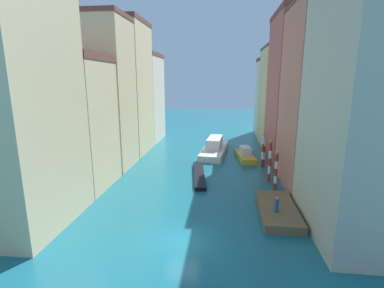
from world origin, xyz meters
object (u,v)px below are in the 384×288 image
object	(u,v)px
mooring_pole_0	(276,170)
mooring_pole_2	(269,158)
mooring_pole_4	(264,151)
vaporetto_white	(215,148)
mooring_pole_1	(270,160)
waterfront_dock	(277,210)
mooring_pole_3	(263,150)
gondola_black	(199,175)
person_on_dock	(277,205)
motorboat_0	(245,155)

from	to	relation	value
mooring_pole_0	mooring_pole_2	world-z (taller)	mooring_pole_0
mooring_pole_4	vaporetto_white	world-z (taller)	mooring_pole_4
mooring_pole_1	mooring_pole_2	xyz separation A→B (m)	(0.41, 2.89, -0.49)
waterfront_dock	mooring_pole_3	world-z (taller)	mooring_pole_3
mooring_pole_0	mooring_pole_3	xyz separation A→B (m)	(-0.27, 8.87, 0.09)
mooring_pole_2	mooring_pole_4	bearing A→B (deg)	95.48
mooring_pole_0	vaporetto_white	bearing A→B (deg)	114.86
mooring_pole_0	vaporetto_white	distance (m)	17.24
mooring_pole_0	gondola_black	world-z (taller)	mooring_pole_0
person_on_dock	mooring_pole_0	bearing A→B (deg)	81.11
mooring_pole_1	vaporetto_white	size ratio (longest dim) A/B	0.41
mooring_pole_2	mooring_pole_4	world-z (taller)	mooring_pole_4
waterfront_dock	gondola_black	bearing A→B (deg)	130.51
person_on_dock	mooring_pole_3	world-z (taller)	mooring_pole_3
vaporetto_white	motorboat_0	world-z (taller)	vaporetto_white
mooring_pole_4	motorboat_0	xyz separation A→B (m)	(-2.30, 3.81, -1.59)
mooring_pole_0	gondola_black	distance (m)	9.71
vaporetto_white	gondola_black	distance (m)	12.11
mooring_pole_0	motorboat_0	world-z (taller)	mooring_pole_0
mooring_pole_3	vaporetto_white	world-z (taller)	mooring_pole_3
vaporetto_white	waterfront_dock	bearing A→B (deg)	-73.17
waterfront_dock	mooring_pole_0	distance (m)	6.16
vaporetto_white	person_on_dock	bearing A→B (deg)	-74.83
mooring_pole_0	mooring_pole_2	size ratio (longest dim) A/B	1.09
mooring_pole_4	gondola_black	distance (m)	10.35
mooring_pole_1	mooring_pole_4	bearing A→B (deg)	88.87
person_on_dock	mooring_pole_0	world-z (taller)	mooring_pole_0
mooring_pole_3	vaporetto_white	size ratio (longest dim) A/B	0.38
mooring_pole_0	gondola_black	size ratio (longest dim) A/B	0.45
waterfront_dock	mooring_pole_3	bearing A→B (deg)	88.12
mooring_pole_0	mooring_pole_4	size ratio (longest dim) A/B	1.03
mooring_pole_4	mooring_pole_2	bearing A→B (deg)	-84.52
person_on_dock	mooring_pole_2	size ratio (longest dim) A/B	0.34
waterfront_dock	mooring_pole_4	xyz separation A→B (m)	(0.64, 14.69, 1.86)
mooring_pole_0	motorboat_0	size ratio (longest dim) A/B	0.62
person_on_dock	mooring_pole_3	size ratio (longest dim) A/B	0.30
mooring_pole_3	mooring_pole_4	world-z (taller)	mooring_pole_3
person_on_dock	mooring_pole_4	xyz separation A→B (m)	(0.99, 15.90, 0.84)
mooring_pole_0	motorboat_0	distance (m)	13.03
mooring_pole_2	motorboat_0	xyz separation A→B (m)	(-2.60, 6.87, -1.46)
waterfront_dock	motorboat_0	size ratio (longest dim) A/B	1.05
person_on_dock	mooring_pole_3	xyz separation A→B (m)	(0.82, 15.87, 1.01)
mooring_pole_3	motorboat_0	xyz separation A→B (m)	(-2.14, 3.83, -1.76)
gondola_black	motorboat_0	bearing A→B (deg)	55.03
waterfront_dock	vaporetto_white	world-z (taller)	vaporetto_white
person_on_dock	mooring_pole_1	world-z (taller)	mooring_pole_1
gondola_black	waterfront_dock	bearing A→B (deg)	-49.49
mooring_pole_3	gondola_black	bearing A→B (deg)	-148.23
person_on_dock	mooring_pole_1	distance (m)	10.05
person_on_dock	mooring_pole_4	size ratio (longest dim) A/B	0.32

